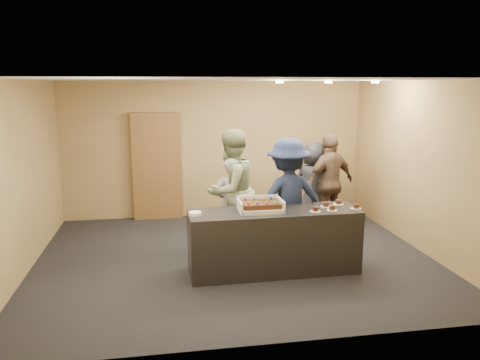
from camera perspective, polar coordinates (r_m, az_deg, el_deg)
The scene contains 17 objects.
room at distance 6.98m, azimuth -0.70°, elevation 0.98°, with size 6.04×6.00×2.70m.
serving_counter at distance 6.71m, azimuth 4.14°, elevation -7.44°, with size 2.40×0.70×0.90m, color black.
storage_cabinet at distance 9.33m, azimuth -10.08°, elevation 1.65°, with size 0.96×0.15×2.11m, color brown.
cake_box at distance 6.55m, azimuth 2.49°, elevation -3.39°, with size 0.61×0.42×0.18m.
sheet_cake at distance 6.51m, azimuth 2.53°, elevation -2.99°, with size 0.52×0.36×0.11m.
plate_stack at distance 6.36m, azimuth -5.50°, elevation -4.10°, with size 0.17×0.17×0.04m, color white.
slice_a at distance 6.59m, azimuth 9.17°, elevation -3.62°, with size 0.15×0.15×0.07m.
slice_b at distance 6.87m, azimuth 10.39°, elevation -3.04°, with size 0.15×0.15×0.07m.
slice_c at distance 6.69m, azimuth 11.16°, elevation -3.46°, with size 0.15×0.15×0.07m.
slice_d at distance 7.04m, azimuth 11.91°, elevation -2.74°, with size 0.15×0.15×0.07m.
slice_e at distance 6.85m, azimuth 13.96°, elevation -3.22°, with size 0.15×0.15×0.07m.
person_server_grey at distance 7.45m, azimuth -1.16°, elevation -2.99°, with size 0.55×0.36×1.52m, color gray.
person_sage_man at distance 7.42m, azimuth -1.10°, elevation -1.32°, with size 0.95×0.74×1.96m, color gray.
person_navy_man at distance 7.12m, azimuth 5.84°, elevation -2.35°, with size 1.20×0.69×1.85m, color #1B2544.
person_brown_extra at distance 8.57m, azimuth 10.89°, elevation -0.34°, with size 1.05×0.44×1.79m, color brown.
person_dark_suit at distance 8.75m, azimuth 8.95°, elevation -0.63°, with size 0.79×0.51×1.61m, color black.
ceiling_spotlights at distance 7.75m, azimuth 10.71°, elevation 11.65°, with size 1.72×0.12×0.03m.
Camera 1 is at (-1.05, -6.78, 2.64)m, focal length 35.00 mm.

